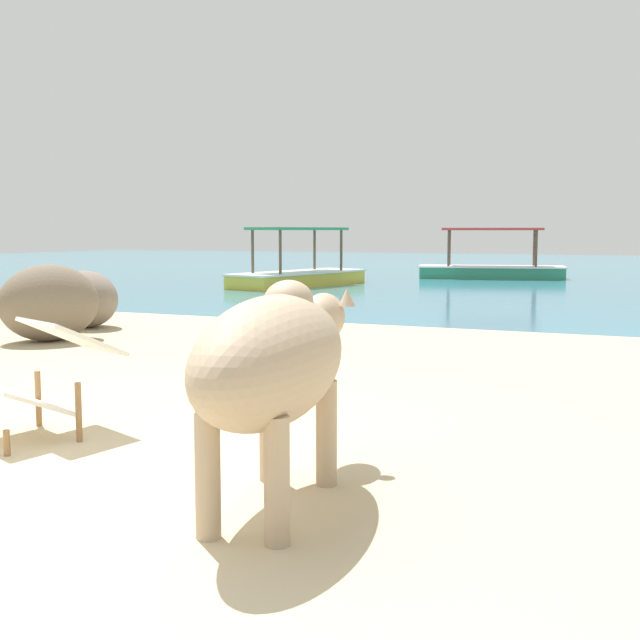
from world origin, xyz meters
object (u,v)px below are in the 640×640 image
Objects in this scene: deck_chair_far at (48,370)px; boat_yellow at (299,273)px; cow at (276,360)px; boat_green at (491,268)px.

boat_yellow is at bearing -138.54° from deck_chair_far.
deck_chair_far is at bearing 64.02° from cow.
deck_chair_far is 17.09m from boat_green.
boat_green and boat_yellow have the same top height.
boat_yellow is (-4.21, 12.50, -0.13)m from deck_chair_far.
boat_green is (-0.86, 17.07, -0.13)m from deck_chair_far.
cow is 1.86m from deck_chair_far.
boat_green is (-2.62, 17.62, -0.39)m from cow.
boat_yellow reaches higher than cow.
boat_green is at bearing -154.23° from deck_chair_far.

